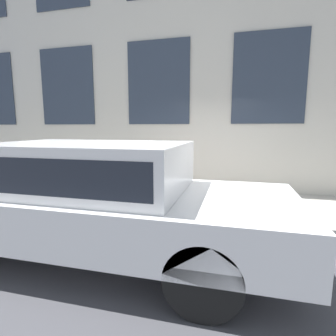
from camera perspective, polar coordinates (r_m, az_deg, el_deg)
ground_plane at (r=4.82m, az=5.85°, el=-12.41°), size 80.00×80.00×0.00m
sidewalk at (r=5.90m, az=7.58°, el=-7.74°), size 2.36×60.00×0.14m
fire_hydrant at (r=5.13m, az=1.59°, el=-4.64°), size 0.36×0.46×0.80m
person at (r=5.41m, az=-1.50°, el=-0.08°), size 0.31×0.20×1.28m
parked_car_white_near at (r=3.68m, az=-16.63°, el=-5.23°), size 1.91×5.25×1.54m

